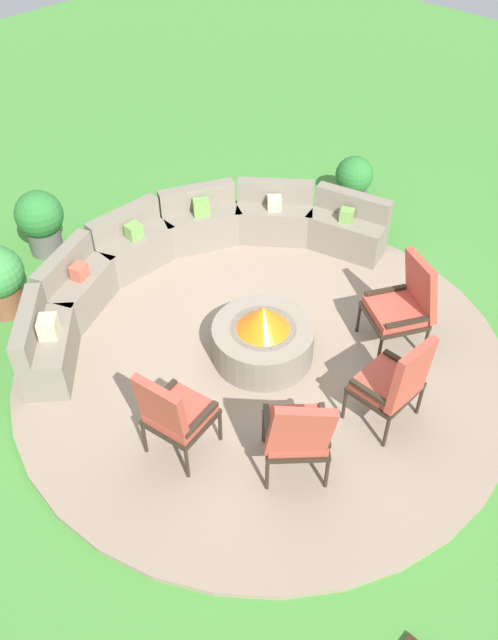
% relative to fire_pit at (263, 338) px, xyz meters
% --- Properties ---
extents(ground_plane, '(24.00, 24.00, 0.00)m').
position_rel_fire_pit_xyz_m(ground_plane, '(0.00, 0.00, -0.32)').
color(ground_plane, '#478C38').
extents(patio_circle, '(5.26, 5.26, 0.06)m').
position_rel_fire_pit_xyz_m(patio_circle, '(0.00, 0.00, -0.29)').
color(patio_circle, gray).
rests_on(patio_circle, ground_plane).
extents(fire_pit, '(1.08, 1.08, 0.68)m').
position_rel_fire_pit_xyz_m(fire_pit, '(0.00, 0.00, 0.00)').
color(fire_pit, gray).
rests_on(fire_pit, patio_circle).
extents(curved_stone_bench, '(4.60, 2.46, 0.76)m').
position_rel_fire_pit_xyz_m(curved_stone_bench, '(0.41, 1.62, 0.05)').
color(curved_stone_bench, gray).
rests_on(curved_stone_bench, patio_circle).
extents(lounge_chair_front_left, '(0.64, 0.61, 1.06)m').
position_rel_fire_pit_xyz_m(lounge_chair_front_left, '(-1.47, -0.26, 0.29)').
color(lounge_chair_front_left, '#2D2319').
rests_on(lounge_chair_front_left, patio_circle).
extents(lounge_chair_front_right, '(0.79, 0.82, 1.09)m').
position_rel_fire_pit_xyz_m(lounge_chair_front_right, '(-0.89, -1.19, 0.29)').
color(lounge_chair_front_right, '#2D2319').
rests_on(lounge_chair_front_right, patio_circle).
extents(lounge_chair_back_left, '(0.61, 0.54, 1.07)m').
position_rel_fire_pit_xyz_m(lounge_chair_back_left, '(0.17, -1.48, 0.29)').
color(lounge_chair_back_left, '#2D2319').
rests_on(lounge_chair_back_left, patio_circle).
extents(lounge_chair_back_right, '(0.80, 0.82, 1.11)m').
position_rel_fire_pit_xyz_m(lounge_chair_back_right, '(1.17, -0.94, 0.30)').
color(lounge_chair_back_right, '#2D2319').
rests_on(lounge_chair_back_right, patio_circle).
extents(potted_plant_0, '(0.60, 0.60, 0.86)m').
position_rel_fire_pit_xyz_m(potted_plant_0, '(-0.45, 3.38, 0.16)').
color(potted_plant_0, '#605B56').
rests_on(potted_plant_0, ground_plane).
extents(potted_plant_1, '(0.53, 0.53, 0.70)m').
position_rel_fire_pit_xyz_m(potted_plant_1, '(3.21, 1.18, 0.05)').
color(potted_plant_1, '#605B56').
rests_on(potted_plant_1, ground_plane).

